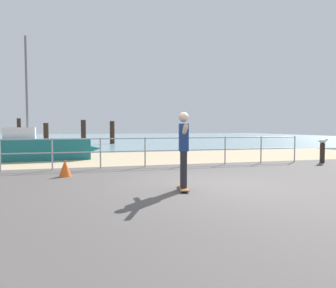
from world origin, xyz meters
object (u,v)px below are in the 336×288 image
at_px(sailboat, 40,148).
at_px(skateboarder, 184,145).
at_px(skateboard, 183,188).
at_px(traffic_cone, 65,168).
at_px(seagull, 323,141).
at_px(bollard_short, 322,153).

height_order(sailboat, skateboarder, sailboat).
relative_size(skateboard, traffic_cone, 1.65).
distance_m(skateboarder, seagull, 7.69).
distance_m(sailboat, skateboard, 8.58).
xyz_separation_m(sailboat, seagull, (10.81, -4.10, 0.35)).
height_order(skateboard, bollard_short, bollard_short).
relative_size(sailboat, traffic_cone, 10.36).
bearing_deg(bollard_short, traffic_cone, -174.68).
bearing_deg(skateboard, skateboarder, 90.00).
height_order(sailboat, traffic_cone, sailboat).
relative_size(skateboard, skateboarder, 0.50).
height_order(seagull, traffic_cone, seagull).
height_order(sailboat, seagull, sailboat).
bearing_deg(seagull, traffic_cone, -174.69).
distance_m(skateboard, bollard_short, 7.68).
xyz_separation_m(sailboat, skateboarder, (3.96, -7.60, 0.50)).
height_order(skateboard, seagull, seagull).
bearing_deg(skateboarder, skateboard, -90.00).
relative_size(skateboarder, seagull, 3.40).
height_order(sailboat, skateboard, sailboat).
height_order(bollard_short, traffic_cone, bollard_short).
xyz_separation_m(seagull, traffic_cone, (-9.50, -0.88, -0.62)).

